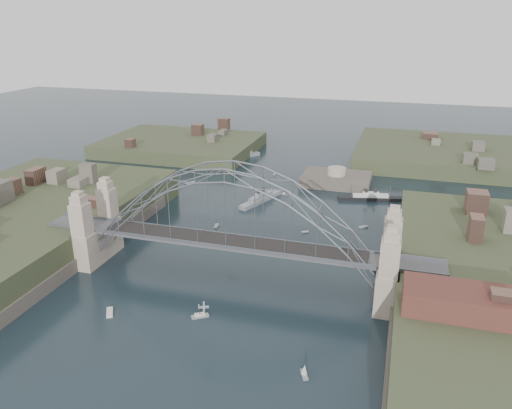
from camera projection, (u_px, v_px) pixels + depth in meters
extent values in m
plane|color=black|center=(232.00, 278.00, 105.21)|extent=(500.00, 500.00, 0.00)
cube|color=#4F4F52|center=(231.00, 243.00, 102.41)|extent=(84.00, 6.00, 0.70)
cube|color=slate|center=(226.00, 247.00, 99.52)|extent=(84.00, 0.25, 0.50)
cube|color=slate|center=(236.00, 235.00, 104.90)|extent=(84.00, 0.25, 0.50)
cube|color=black|center=(231.00, 241.00, 102.21)|extent=(55.20, 5.20, 0.35)
cube|color=tan|center=(83.00, 231.00, 106.06)|extent=(3.40, 3.40, 17.70)
cube|color=tan|center=(109.00, 214.00, 115.04)|extent=(3.40, 3.40, 17.70)
cube|color=tan|center=(388.00, 272.00, 89.18)|extent=(3.40, 3.40, 17.70)
cube|color=tan|center=(391.00, 248.00, 98.15)|extent=(3.40, 3.40, 17.70)
cube|color=tan|center=(99.00, 242.00, 112.25)|extent=(4.08, 13.80, 8.00)
cube|color=tan|center=(387.00, 282.00, 95.36)|extent=(4.08, 13.80, 8.00)
cube|color=#384025|center=(3.00, 237.00, 120.05)|extent=(50.00, 90.00, 12.00)
cube|color=#4F463E|center=(85.00, 252.00, 114.37)|extent=(6.00, 70.00, 4.00)
cube|color=#4F463E|center=(407.00, 299.00, 95.34)|extent=(6.00, 70.00, 4.00)
cube|color=#384025|center=(181.00, 150.00, 205.03)|extent=(60.00, 45.00, 9.00)
cube|color=#384025|center=(451.00, 159.00, 190.26)|extent=(70.00, 55.00, 9.50)
cube|color=#4F463E|center=(336.00, 185.00, 164.99)|extent=(22.00, 16.00, 7.00)
cylinder|color=tan|center=(337.00, 171.00, 163.34)|extent=(6.00, 6.00, 2.40)
cube|color=#592D26|center=(469.00, 303.00, 77.35)|extent=(20.00, 8.00, 4.00)
cube|color=#4F4F52|center=(431.00, 407.00, 69.38)|extent=(4.00, 22.00, 1.40)
cube|color=gray|center=(261.00, 200.00, 148.60)|extent=(8.44, 17.95, 1.62)
cube|color=gray|center=(261.00, 196.00, 148.18)|extent=(5.10, 10.03, 1.21)
cube|color=gray|center=(261.00, 194.00, 147.86)|extent=(2.79, 4.73, 0.81)
cylinder|color=black|center=(258.00, 192.00, 146.65)|extent=(0.87, 0.87, 1.62)
cylinder|color=black|center=(263.00, 190.00, 148.57)|extent=(0.87, 0.87, 1.62)
cylinder|color=slate|center=(250.00, 197.00, 143.57)|extent=(0.16, 0.16, 4.04)
cylinder|color=slate|center=(271.00, 187.00, 151.80)|extent=(0.16, 0.16, 4.04)
cube|color=gray|center=(242.00, 157.00, 194.71)|extent=(11.11, 14.23, 1.60)
cube|color=gray|center=(242.00, 154.00, 194.29)|extent=(6.47, 8.08, 1.20)
cube|color=gray|center=(242.00, 152.00, 193.97)|extent=(3.31, 3.94, 0.80)
cylinder|color=black|center=(240.00, 150.00, 193.09)|extent=(0.79, 0.79, 1.60)
cylinder|color=black|center=(244.00, 150.00, 194.37)|extent=(0.79, 0.79, 1.60)
cylinder|color=slate|center=(232.00, 152.00, 191.06)|extent=(0.16, 0.16, 3.99)
cylinder|color=slate|center=(252.00, 149.00, 196.53)|extent=(0.16, 0.16, 3.99)
cube|color=black|center=(370.00, 199.00, 149.79)|extent=(19.20, 6.94, 1.39)
cube|color=silver|center=(370.00, 196.00, 149.42)|extent=(10.68, 4.32, 1.04)
cube|color=silver|center=(371.00, 193.00, 149.15)|extent=(4.98, 2.50, 0.70)
cylinder|color=black|center=(366.00, 191.00, 149.01)|extent=(0.94, 0.94, 1.39)
cylinder|color=black|center=(375.00, 191.00, 148.86)|extent=(0.94, 0.94, 1.39)
cylinder|color=slate|center=(351.00, 192.00, 149.31)|extent=(0.14, 0.14, 3.48)
cylinder|color=slate|center=(390.00, 192.00, 148.68)|extent=(0.14, 0.14, 3.48)
cube|color=#B2B4BA|center=(204.00, 307.00, 82.01)|extent=(1.63, 0.91, 0.29)
cube|color=#B2B4BA|center=(204.00, 307.00, 81.99)|extent=(1.52, 3.14, 0.06)
cube|color=#B2B4BA|center=(199.00, 307.00, 81.87)|extent=(0.54, 1.01, 0.36)
cube|color=silver|center=(217.00, 226.00, 130.84)|extent=(0.71, 2.15, 0.45)
cube|color=silver|center=(216.00, 225.00, 130.70)|extent=(0.60, 1.29, 0.40)
cylinder|color=black|center=(216.00, 223.00, 130.54)|extent=(0.16, 0.16, 0.70)
cube|color=silver|center=(305.00, 232.00, 127.19)|extent=(1.82, 1.43, 0.45)
cube|color=silver|center=(200.00, 316.00, 91.34)|extent=(3.23, 2.64, 0.45)
cube|color=silver|center=(200.00, 315.00, 91.20)|extent=(2.08, 1.80, 0.40)
cylinder|color=black|center=(200.00, 312.00, 91.04)|extent=(0.16, 0.16, 0.70)
cube|color=silver|center=(363.00, 227.00, 130.27)|extent=(2.48, 2.06, 0.45)
cube|color=silver|center=(190.00, 183.00, 164.73)|extent=(3.09, 3.86, 0.45)
cube|color=silver|center=(285.00, 195.00, 154.11)|extent=(1.89, 1.13, 0.45)
cube|color=silver|center=(285.00, 193.00, 153.97)|extent=(1.18, 0.82, 0.40)
cylinder|color=black|center=(285.00, 192.00, 153.82)|extent=(0.16, 0.16, 0.70)
cube|color=silver|center=(304.00, 375.00, 76.41)|extent=(1.71, 2.54, 0.45)
cylinder|color=slate|center=(304.00, 369.00, 76.04)|extent=(0.08, 0.08, 2.20)
cone|color=silver|center=(304.00, 369.00, 76.04)|extent=(1.42, 1.54, 1.92)
cube|color=silver|center=(275.00, 174.00, 174.52)|extent=(0.65, 1.92, 0.45)
cube|color=silver|center=(275.00, 173.00, 174.38)|extent=(0.55, 1.16, 0.40)
cylinder|color=black|center=(275.00, 172.00, 174.22)|extent=(0.16, 0.16, 0.70)
cube|color=silver|center=(398.00, 255.00, 114.97)|extent=(2.36, 1.39, 0.45)
cube|color=silver|center=(110.00, 313.00, 92.54)|extent=(2.65, 3.42, 0.45)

